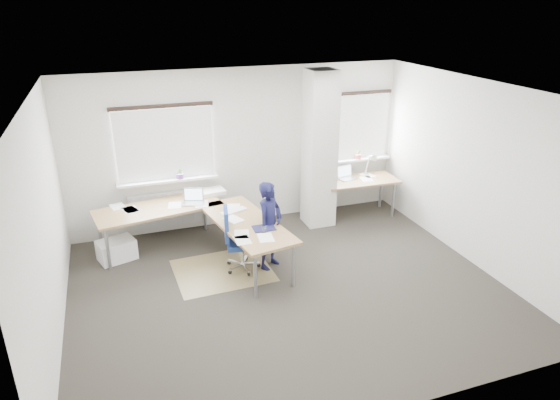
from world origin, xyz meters
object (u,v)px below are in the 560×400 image
object	(u,v)px
desk_side	(359,181)
task_chair	(240,252)
person	(270,226)
desk_main	(203,215)

from	to	relation	value
desk_side	task_chair	world-z (taller)	desk_side
desk_side	person	distance (m)	2.54
desk_main	task_chair	bearing A→B (deg)	-67.11
task_chair	person	world-z (taller)	person
desk_main	desk_side	distance (m)	3.12
desk_main	person	size ratio (longest dim) A/B	2.04
desk_main	task_chair	world-z (taller)	task_chair
desk_main	task_chair	size ratio (longest dim) A/B	2.80
desk_side	task_chair	size ratio (longest dim) A/B	1.42
task_chair	desk_side	bearing A→B (deg)	35.99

